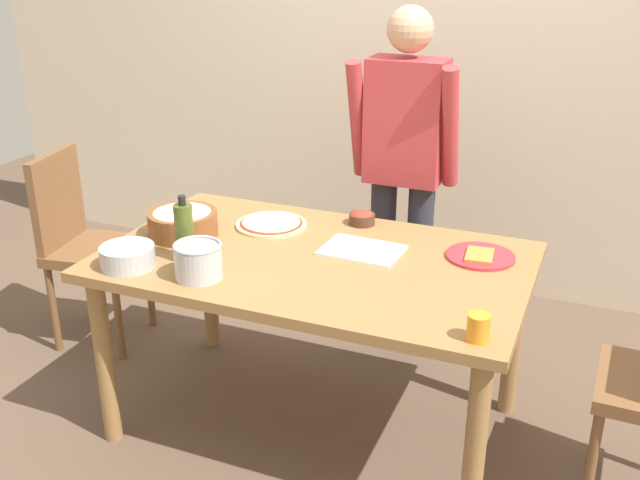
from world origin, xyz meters
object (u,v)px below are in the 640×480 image
(mixing_bowl_steel, at_px, (128,256))
(popcorn_bowl, at_px, (182,221))
(dining_table, at_px, (315,278))
(small_sauce_bowl, at_px, (362,218))
(cutting_board_white, at_px, (362,250))
(person_cook, at_px, (404,162))
(chair_wooden_left, at_px, (82,237))
(olive_oil_bottle, at_px, (184,232))
(steel_pot, at_px, (198,260))
(pizza_raw_on_board, at_px, (271,224))
(cup_orange, at_px, (478,327))
(plate_with_slice, at_px, (480,256))

(mixing_bowl_steel, bearing_deg, popcorn_bowl, 86.21)
(dining_table, relative_size, mixing_bowl_steel, 8.00)
(popcorn_bowl, relative_size, small_sauce_bowl, 2.55)
(popcorn_bowl, xyz_separation_m, cutting_board_white, (0.73, 0.11, -0.06))
(person_cook, relative_size, mixing_bowl_steel, 8.10)
(chair_wooden_left, xyz_separation_m, olive_oil_bottle, (0.89, -0.46, 0.33))
(popcorn_bowl, xyz_separation_m, steel_pot, (0.27, -0.32, 0.00))
(chair_wooden_left, relative_size, pizza_raw_on_board, 3.19)
(popcorn_bowl, xyz_separation_m, mixing_bowl_steel, (-0.02, -0.34, -0.02))
(chair_wooden_left, relative_size, steel_pot, 5.48)
(chair_wooden_left, distance_m, olive_oil_bottle, 1.05)
(steel_pot, distance_m, cutting_board_white, 0.64)
(dining_table, xyz_separation_m, olive_oil_bottle, (-0.43, -0.21, 0.20))
(pizza_raw_on_board, xyz_separation_m, popcorn_bowl, (-0.29, -0.23, 0.05))
(chair_wooden_left, xyz_separation_m, steel_pot, (1.01, -0.57, 0.29))
(cup_orange, bearing_deg, chair_wooden_left, 162.60)
(plate_with_slice, bearing_deg, cup_orange, -79.72)
(pizza_raw_on_board, bearing_deg, person_cook, 52.11)
(small_sauce_bowl, xyz_separation_m, cutting_board_white, (0.10, -0.28, -0.02))
(small_sauce_bowl, distance_m, olive_oil_bottle, 0.78)
(popcorn_bowl, xyz_separation_m, olive_oil_bottle, (0.15, -0.21, 0.05))
(mixing_bowl_steel, relative_size, small_sauce_bowl, 1.82)
(person_cook, xyz_separation_m, mixing_bowl_steel, (-0.72, -1.10, -0.14))
(person_cook, bearing_deg, cutting_board_white, -87.51)
(dining_table, height_order, olive_oil_bottle, olive_oil_bottle)
(olive_oil_bottle, xyz_separation_m, cutting_board_white, (0.58, 0.33, -0.11))
(person_cook, distance_m, popcorn_bowl, 1.04)
(dining_table, bearing_deg, olive_oil_bottle, -153.95)
(plate_with_slice, relative_size, popcorn_bowl, 0.93)
(person_cook, height_order, cutting_board_white, person_cook)
(chair_wooden_left, xyz_separation_m, small_sauce_bowl, (1.37, 0.15, 0.25))
(popcorn_bowl, relative_size, mixing_bowl_steel, 1.40)
(chair_wooden_left, distance_m, cup_orange, 2.13)
(olive_oil_bottle, bearing_deg, mixing_bowl_steel, -142.41)
(cup_orange, bearing_deg, cutting_board_white, 137.55)
(chair_wooden_left, relative_size, small_sauce_bowl, 8.64)
(mixing_bowl_steel, height_order, olive_oil_bottle, olive_oil_bottle)
(cup_orange, bearing_deg, steel_pot, 176.54)
(chair_wooden_left, xyz_separation_m, pizza_raw_on_board, (1.03, -0.02, 0.23))
(small_sauce_bowl, bearing_deg, popcorn_bowl, -148.03)
(olive_oil_bottle, relative_size, steel_pot, 1.48)
(popcorn_bowl, distance_m, steel_pot, 0.42)
(plate_with_slice, bearing_deg, small_sauce_bowl, 162.85)
(olive_oil_bottle, distance_m, steel_pot, 0.17)
(cup_orange, bearing_deg, popcorn_bowl, 163.24)
(pizza_raw_on_board, height_order, popcorn_bowl, popcorn_bowl)
(small_sauce_bowl, relative_size, olive_oil_bottle, 0.43)
(popcorn_bowl, bearing_deg, pizza_raw_on_board, 38.26)
(person_cook, xyz_separation_m, cutting_board_white, (0.03, -0.64, -0.17))
(mixing_bowl_steel, relative_size, olive_oil_bottle, 0.78)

